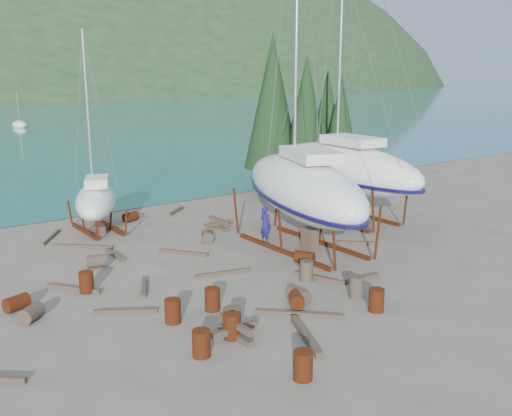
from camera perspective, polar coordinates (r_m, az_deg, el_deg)
ground at (r=25.64m, az=1.58°, el=-6.45°), size 600.00×600.00×0.00m
cypress_near_right at (r=41.46m, az=5.03°, el=9.30°), size 3.60×3.60×10.00m
cypress_mid_right at (r=41.10m, az=8.46°, el=7.95°), size 3.06×3.06×8.50m
cypress_back_left at (r=41.98m, az=1.66°, el=10.58°), size 4.14×4.14×11.50m
cypress_far_right at (r=44.26m, az=7.09°, el=8.74°), size 3.24×3.24×9.00m
moored_boat_mid at (r=102.37m, az=-22.58°, el=7.69°), size 2.00×5.00×6.05m
large_sailboat_near at (r=28.36m, az=4.68°, el=2.14°), size 7.75×13.09×19.83m
large_sailboat_far at (r=34.72m, az=8.80°, el=4.05°), size 4.44×12.49×19.40m
small_sailboat_shore at (r=32.96m, az=-15.71°, el=0.80°), size 4.79×7.11×10.94m
worker at (r=29.72m, az=0.92°, el=-1.69°), size 0.52×0.74×1.95m
drum_0 at (r=20.78m, az=-8.32°, el=-10.16°), size 0.58×0.58×0.88m
drum_1 at (r=22.31m, az=4.27°, el=-8.78°), size 0.61×0.90×0.58m
drum_2 at (r=23.43m, az=-22.82°, el=-8.74°), size 1.02×0.83×0.58m
drum_3 at (r=17.15m, az=4.72°, el=-15.41°), size 0.58×0.58×0.88m
drum_4 at (r=34.94m, az=-12.43°, el=-0.87°), size 1.01×0.81×0.58m
drum_5 at (r=23.08m, az=10.00°, el=-7.78°), size 0.58×0.58×0.88m
drum_6 at (r=26.80m, az=4.89°, el=-4.95°), size 0.93×1.05×0.58m
drum_7 at (r=21.96m, az=11.95°, el=-9.00°), size 0.58×0.58×0.88m
drum_8 at (r=24.24m, az=-16.60°, el=-7.11°), size 0.58×0.58×0.88m
drum_9 at (r=27.21m, az=-15.62°, el=-5.13°), size 1.01×0.81×0.58m
drum_10 at (r=19.46m, az=-2.45°, el=-11.71°), size 0.58×0.58×0.88m
drum_11 at (r=30.23m, az=-4.89°, el=-2.82°), size 0.92×1.05×0.58m
drum_12 at (r=21.98m, az=4.08°, el=-9.13°), size 0.99×1.05×0.58m
drum_13 at (r=18.40m, az=-5.49°, el=-13.32°), size 0.58×0.58×0.88m
drum_14 at (r=21.63m, az=-4.38°, el=-9.09°), size 0.58×0.58×0.88m
drum_15 at (r=22.27m, az=-21.55°, el=-9.77°), size 1.05×1.01×0.58m
drum_16 at (r=19.93m, az=-2.34°, el=-11.08°), size 0.58×0.58×0.88m
drum_17 at (r=24.63m, az=5.06°, el=-6.26°), size 0.58×0.58×0.88m
timber_0 at (r=32.62m, az=-19.81°, el=-2.77°), size 1.71×2.40×0.14m
timber_1 at (r=30.03m, az=10.11°, el=-3.48°), size 1.57×1.51×0.19m
timber_3 at (r=21.30m, az=4.34°, el=-10.52°), size 2.41×2.41×0.15m
timber_4 at (r=24.16m, az=-11.13°, el=-7.76°), size 1.11×1.94×0.17m
timber_5 at (r=24.89m, az=6.33°, el=-6.95°), size 0.97×2.34×0.16m
timber_6 at (r=36.75m, az=-8.03°, el=-0.30°), size 1.73×1.37×0.19m
timber_7 at (r=25.08m, az=10.60°, el=-6.93°), size 1.85×0.32×0.17m
timber_8 at (r=28.55m, az=-13.94°, el=-4.56°), size 0.22×1.99×0.19m
timber_9 at (r=33.40m, az=-14.83°, el=-2.04°), size 2.19×0.49×0.15m
timber_10 at (r=28.30m, az=-7.28°, el=-4.45°), size 1.66×2.22×0.16m
timber_11 at (r=25.35m, az=-3.33°, el=-6.52°), size 2.51×0.82×0.15m
timber_12 at (r=21.98m, az=-12.93°, el=-10.04°), size 2.06×1.39×0.17m
timber_15 at (r=30.45m, az=-16.91°, el=-3.67°), size 2.38×2.28×0.15m
timber_16 at (r=19.61m, az=5.01°, el=-12.61°), size 1.40×2.74×0.23m
timber_17 at (r=24.74m, az=-17.78°, el=-7.66°), size 1.59×2.10×0.16m
timber_pile_fore at (r=19.53m, az=-2.12°, el=-12.06°), size 1.80×1.80×0.60m
timber_pile_aft at (r=32.66m, az=-3.77°, el=-1.55°), size 1.80×1.80×0.60m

